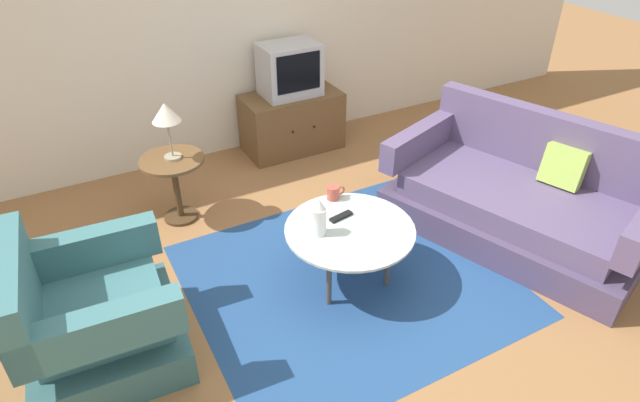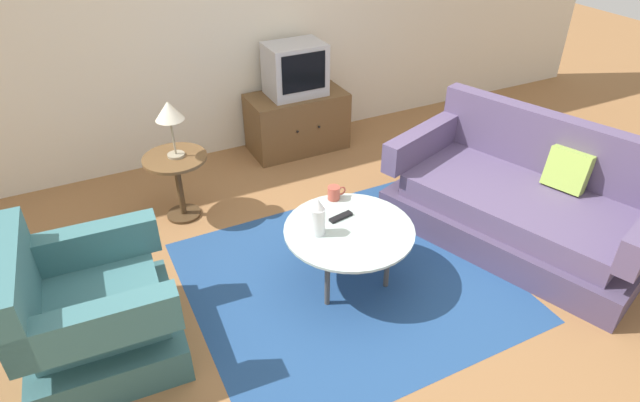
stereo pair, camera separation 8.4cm
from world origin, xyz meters
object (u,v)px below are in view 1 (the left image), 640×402
object	(u,v)px
armchair	(93,320)
coffee_table	(350,232)
couch	(519,200)
vase	(319,217)
table_lamp	(166,115)
tv_remote_dark	(341,216)
mug	(334,193)
tv_stand	(292,122)
side_table	(174,176)
television	(290,69)

from	to	relation	value
armchair	coffee_table	distance (m)	1.64
couch	vase	size ratio (longest dim) A/B	7.89
table_lamp	tv_remote_dark	xyz separation A→B (m)	(0.81, -1.18, -0.45)
mug	tv_stand	bearing A→B (deg)	74.60
couch	mug	world-z (taller)	couch
armchair	tv_stand	world-z (taller)	armchair
armchair	table_lamp	bearing A→B (deg)	148.83
coffee_table	mug	world-z (taller)	mug
armchair	table_lamp	xyz separation A→B (m)	(0.83, 1.21, 0.60)
side_table	coffee_table	bearing A→B (deg)	-58.05
couch	tv_remote_dark	xyz separation A→B (m)	(-1.44, 0.25, 0.17)
side_table	vase	distance (m)	1.42
couch	table_lamp	size ratio (longest dim) A/B	4.64
side_table	couch	bearing A→B (deg)	-32.20
television	mug	world-z (taller)	television
couch	side_table	size ratio (longest dim) A/B	3.81
side_table	table_lamp	distance (m)	0.51
side_table	tv_remote_dark	size ratio (longest dim) A/B	3.09
armchair	side_table	world-z (taller)	armchair
couch	vase	world-z (taller)	couch
tv_stand	tv_remote_dark	size ratio (longest dim) A/B	5.30
table_lamp	mug	distance (m)	1.36
table_lamp	tv_remote_dark	world-z (taller)	table_lamp
vase	mug	size ratio (longest dim) A/B	1.91
table_lamp	tv_remote_dark	size ratio (longest dim) A/B	2.53
armchair	tv_stand	size ratio (longest dim) A/B	0.96
coffee_table	table_lamp	bearing A→B (deg)	121.38
armchair	mug	bearing A→B (deg)	101.92
tv_stand	coffee_table	bearing A→B (deg)	-104.87
couch	tv_remote_dark	bearing A→B (deg)	60.61
coffee_table	mug	bearing A→B (deg)	77.50
coffee_table	side_table	bearing A→B (deg)	121.95
television	table_lamp	size ratio (longest dim) A/B	1.19
coffee_table	mug	xyz separation A→B (m)	(0.08, 0.37, 0.08)
couch	television	distance (m)	2.37
tv_stand	television	world-z (taller)	television
couch	side_table	world-z (taller)	couch
armchair	side_table	bearing A→B (deg)	149.24
mug	couch	bearing A→B (deg)	-19.33
television	vase	world-z (taller)	television
table_lamp	vase	bearing A→B (deg)	-64.83
television	tv_remote_dark	bearing A→B (deg)	-105.50
couch	television	world-z (taller)	television
armchair	tv_remote_dark	distance (m)	1.65
coffee_table	table_lamp	xyz separation A→B (m)	(-0.80, 1.32, 0.49)
television	armchair	bearing A→B (deg)	-138.71
tv_stand	television	distance (m)	0.53
coffee_table	couch	bearing A→B (deg)	-4.52
television	tv_remote_dark	distance (m)	1.98
coffee_table	vase	size ratio (longest dim) A/B	3.26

